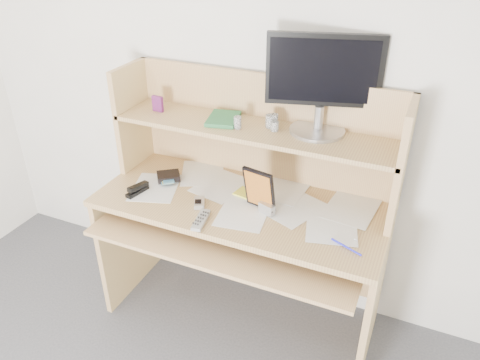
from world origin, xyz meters
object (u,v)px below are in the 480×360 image
at_px(tv_remote, 201,220).
at_px(game_case, 259,189).
at_px(keyboard, 257,230).
at_px(monitor, 323,81).
at_px(desk, 247,203).

height_order(tv_remote, game_case, game_case).
bearing_deg(game_case, keyboard, -62.59).
bearing_deg(keyboard, game_case, 109.06).
height_order(keyboard, monitor, monitor).
distance_m(desk, game_case, 0.23).
xyz_separation_m(desk, tv_remote, (-0.09, -0.31, 0.07)).
bearing_deg(desk, tv_remote, -106.94).
relative_size(desk, game_case, 6.58).
xyz_separation_m(keyboard, monitor, (0.17, 0.31, 0.65)).
relative_size(keyboard, tv_remote, 2.94).
relative_size(desk, monitor, 2.80).
height_order(keyboard, tv_remote, tv_remote).
distance_m(keyboard, game_case, 0.20).
bearing_deg(monitor, desk, -166.30).
height_order(desk, keyboard, desk).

